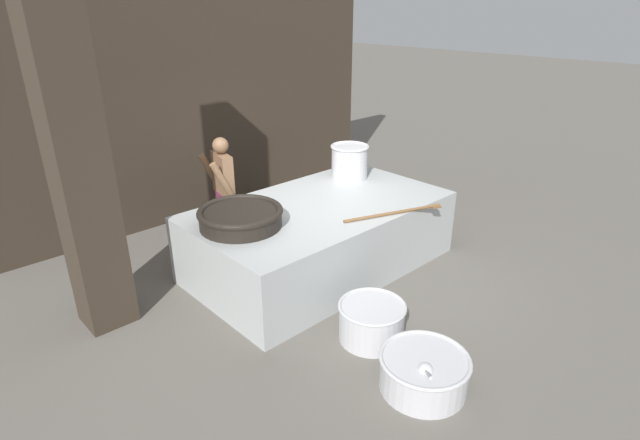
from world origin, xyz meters
name	(u,v)px	position (x,y,z in m)	size (l,w,h in m)	color
ground_plane	(320,265)	(0.00, 0.00, 0.00)	(60.00, 60.00, 0.00)	#666059
back_wall	(197,79)	(0.00, 2.89, 2.23)	(6.94, 0.24, 4.46)	#382D23
support_pillar	(71,128)	(-2.65, 0.73, 2.23)	(0.51, 0.51, 4.46)	#382D23
hearth_platform	(320,235)	(0.00, 0.00, 0.46)	(3.42, 1.96, 0.91)	#B2B7B7
giant_wok_near	(240,217)	(-1.16, 0.13, 1.04)	(1.01, 1.01, 0.23)	black
stock_pot	(349,161)	(1.05, 0.48, 1.18)	(0.57, 0.57, 0.51)	silver
stirring_paddle	(398,212)	(0.50, -0.90, 0.93)	(1.32, 0.54, 0.04)	brown
cook	(223,188)	(-0.55, 1.47, 0.88)	(0.45, 0.64, 1.63)	#8C6647
prep_bowl_vegetables	(424,371)	(-0.93, -2.42, 0.20)	(0.99, 0.86, 0.71)	silver
prep_bowl_meat	(372,320)	(-0.71, -1.58, 0.23)	(0.73, 0.73, 0.43)	silver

